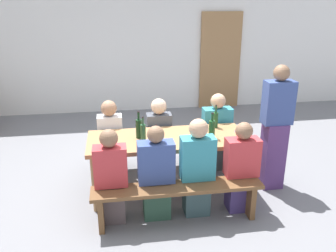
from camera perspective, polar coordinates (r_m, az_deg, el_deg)
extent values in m
plane|color=slate|center=(4.77, 0.00, -10.21)|extent=(24.00, 24.00, 0.00)
cube|color=white|center=(7.82, -4.33, 14.15)|extent=(14.00, 0.20, 3.20)
cube|color=#9E7247|center=(8.08, 8.34, 10.26)|extent=(0.90, 0.06, 2.10)
cube|color=#9E7247|center=(4.44, 0.00, -2.12)|extent=(1.99, 0.79, 0.05)
cylinder|color=#9E7247|center=(4.27, -11.66, -9.15)|extent=(0.07, 0.07, 0.70)
cylinder|color=#9E7247|center=(4.53, 12.26, -7.36)|extent=(0.07, 0.07, 0.70)
cylinder|color=#9E7247|center=(4.86, -11.38, -5.33)|extent=(0.07, 0.07, 0.70)
cylinder|color=#9E7247|center=(5.10, 9.64, -3.98)|extent=(0.07, 0.07, 0.70)
cube|color=brown|center=(3.96, 1.58, -9.85)|extent=(1.89, 0.30, 0.04)
cube|color=brown|center=(4.03, -10.67, -13.39)|extent=(0.06, 0.24, 0.41)
cube|color=brown|center=(4.29, 12.94, -11.34)|extent=(0.06, 0.24, 0.41)
cube|color=brown|center=(5.19, -1.19, -2.26)|extent=(1.89, 0.30, 0.04)
cube|color=brown|center=(5.25, -10.38, -5.05)|extent=(0.06, 0.24, 0.41)
cube|color=brown|center=(5.45, 7.68, -3.91)|extent=(0.06, 0.24, 0.41)
cylinder|color=#194723|center=(4.78, 7.61, 0.95)|extent=(0.07, 0.07, 0.20)
cylinder|color=#194723|center=(4.74, 7.69, 2.66)|extent=(0.02, 0.02, 0.10)
cylinder|color=black|center=(4.72, 7.72, 3.29)|extent=(0.03, 0.03, 0.01)
cylinder|color=#143319|center=(4.39, -4.68, -0.46)|extent=(0.08, 0.08, 0.23)
cylinder|color=#143319|center=(4.34, -4.74, 1.60)|extent=(0.03, 0.03, 0.10)
cylinder|color=black|center=(4.32, -4.76, 2.28)|extent=(0.03, 0.03, 0.01)
cylinder|color=#234C2D|center=(4.29, -3.99, -1.11)|extent=(0.06, 0.06, 0.21)
cylinder|color=#234C2D|center=(4.24, -4.04, 0.78)|extent=(0.02, 0.02, 0.09)
cylinder|color=black|center=(4.22, -4.06, 1.41)|extent=(0.02, 0.02, 0.01)
cylinder|color=#234C2D|center=(4.22, 4.60, -1.51)|extent=(0.07, 0.07, 0.21)
cylinder|color=#234C2D|center=(4.17, 4.65, 0.33)|extent=(0.02, 0.02, 0.08)
cylinder|color=black|center=(4.16, 4.67, 0.91)|extent=(0.03, 0.03, 0.01)
cylinder|color=#194723|center=(4.41, 7.03, -0.54)|extent=(0.08, 0.08, 0.22)
cylinder|color=#194723|center=(4.36, 7.11, 1.39)|extent=(0.03, 0.03, 0.09)
cylinder|color=black|center=(4.35, 7.14, 2.03)|extent=(0.03, 0.03, 0.01)
cylinder|color=silver|center=(4.48, 10.90, -1.95)|extent=(0.06, 0.06, 0.01)
cylinder|color=silver|center=(4.46, 10.94, -1.43)|extent=(0.01, 0.01, 0.08)
cone|color=#D18C93|center=(4.43, 11.01, -0.45)|extent=(0.07, 0.07, 0.08)
cylinder|color=silver|center=(4.43, -1.88, -1.82)|extent=(0.06, 0.06, 0.01)
cylinder|color=silver|center=(4.41, -1.88, -1.32)|extent=(0.01, 0.01, 0.08)
cone|color=maroon|center=(4.38, -1.89, -0.30)|extent=(0.06, 0.06, 0.09)
cube|color=#574849|center=(4.14, -8.86, -11.94)|extent=(0.27, 0.24, 0.45)
cube|color=#C6383D|center=(3.92, -9.21, -6.35)|extent=(0.36, 0.20, 0.45)
sphere|color=#846047|center=(3.79, -9.48, -1.95)|extent=(0.20, 0.20, 0.20)
cube|color=#2A4C3A|center=(4.16, -1.85, -11.51)|extent=(0.30, 0.24, 0.45)
cube|color=#384C8C|center=(3.94, -1.92, -5.80)|extent=(0.40, 0.20, 0.47)
sphere|color=#846047|center=(3.81, -1.98, -1.34)|extent=(0.19, 0.19, 0.19)
cube|color=#364F52|center=(4.24, 4.56, -10.96)|extent=(0.29, 0.24, 0.45)
cube|color=teal|center=(4.01, 4.75, -5.15)|extent=(0.38, 0.20, 0.50)
sphere|color=tan|center=(3.87, 4.90, -0.38)|extent=(0.21, 0.21, 0.21)
cube|color=#42326A|center=(4.38, 11.35, -10.23)|extent=(0.29, 0.24, 0.45)
cube|color=#C6383D|center=(4.17, 11.77, -4.90)|extent=(0.38, 0.20, 0.45)
sphere|color=#846047|center=(4.05, 12.09, -0.76)|extent=(0.20, 0.20, 0.20)
cube|color=#2C2E3C|center=(5.10, -8.97, -5.48)|extent=(0.25, 0.24, 0.45)
cube|color=silver|center=(4.92, -9.24, -0.80)|extent=(0.33, 0.20, 0.44)
sphere|color=#A87A5B|center=(4.82, -9.46, 2.82)|extent=(0.21, 0.21, 0.21)
cube|color=#2F4249|center=(5.13, -1.41, -5.04)|extent=(0.26, 0.24, 0.45)
cube|color=#4C515B|center=(4.96, -1.46, -0.43)|extent=(0.34, 0.20, 0.43)
sphere|color=beige|center=(4.86, -1.49, 3.15)|extent=(0.22, 0.22, 0.22)
cube|color=#495050|center=(5.30, 7.61, -4.40)|extent=(0.31, 0.24, 0.45)
cube|color=teal|center=(5.12, 7.84, 0.30)|extent=(0.41, 0.20, 0.47)
sphere|color=tan|center=(5.02, 8.03, 3.98)|extent=(0.21, 0.21, 0.21)
cube|color=#56346F|center=(4.87, 16.38, -4.53)|extent=(0.27, 0.24, 0.89)
cube|color=#384C8C|center=(4.62, 17.25, 3.61)|extent=(0.37, 0.20, 0.55)
sphere|color=#846047|center=(4.54, 17.73, 8.11)|extent=(0.20, 0.20, 0.20)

